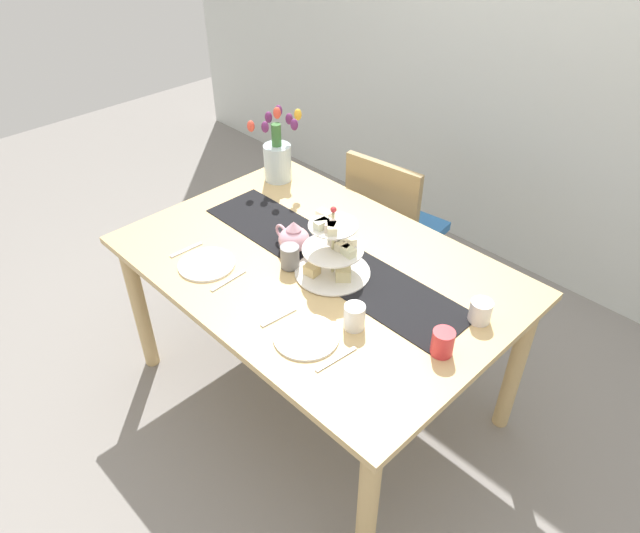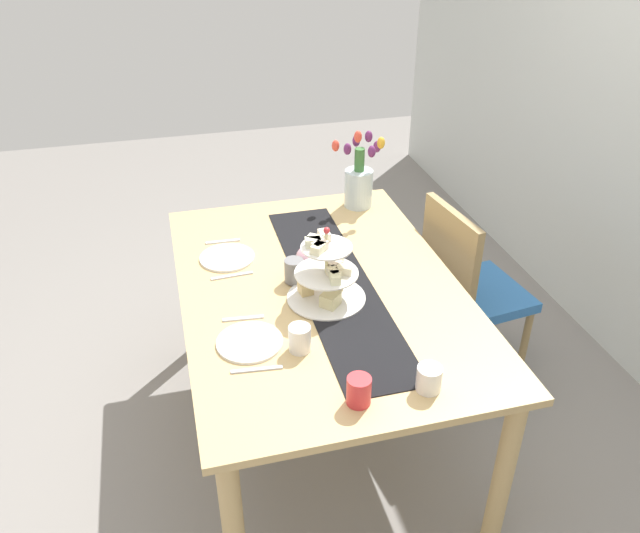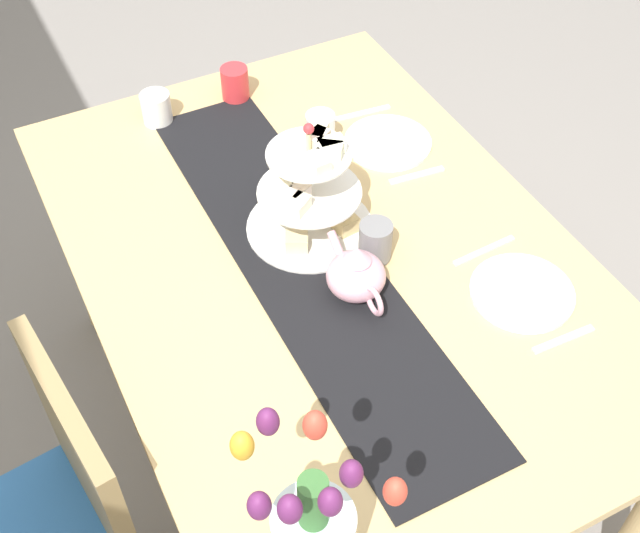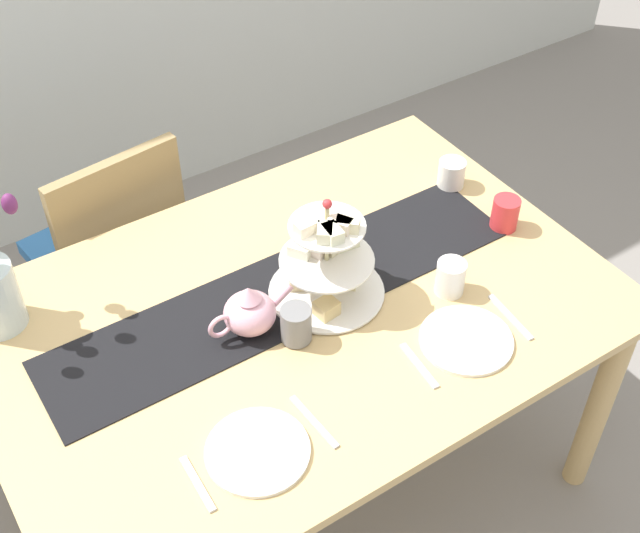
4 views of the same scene
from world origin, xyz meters
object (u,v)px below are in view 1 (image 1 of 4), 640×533
object	(u,v)px
chair_left	(391,225)
fork_right	(279,317)
tulip_vase	(278,155)
cream_jug	(480,311)
dining_table	(317,283)
tiered_cake_stand	(333,251)
knife_right	(336,359)
mug_orange	(443,343)
knife_left	(229,281)
mug_white_text	(354,317)
teapot	(294,238)
mug_grey	(290,257)
dinner_plate_left	(207,264)
fork_left	(186,250)
dinner_plate_right	(306,337)

from	to	relation	value
chair_left	fork_right	xyz separation A→B (m)	(0.36, -1.09, 0.27)
tulip_vase	cream_jug	size ratio (longest dim) A/B	4.65
dining_table	tiered_cake_stand	xyz separation A→B (m)	(0.09, -0.00, 0.21)
knife_right	fork_right	bearing A→B (deg)	180.00
knife_right	mug_orange	distance (m)	0.36
knife_left	mug_white_text	world-z (taller)	mug_white_text
knife_left	mug_orange	size ratio (longest dim) A/B	1.79
cream_jug	mug_white_text	world-z (taller)	mug_white_text
tiered_cake_stand	teapot	size ratio (longest dim) A/B	1.28
mug_grey	cream_jug	bearing A→B (deg)	20.90
dinner_plate_left	fork_left	bearing A→B (deg)	180.00
dining_table	mug_white_text	xyz separation A→B (m)	(0.36, -0.17, 0.15)
dining_table	knife_left	world-z (taller)	knife_left
tiered_cake_stand	mug_white_text	size ratio (longest dim) A/B	3.20
tiered_cake_stand	cream_jug	size ratio (longest dim) A/B	3.58
fork_right	mug_grey	size ratio (longest dim) A/B	1.58
teapot	tulip_vase	distance (m)	0.63
teapot	fork_right	distance (m)	0.43
tulip_vase	cream_jug	distance (m)	1.31
tulip_vase	fork_right	size ratio (longest dim) A/B	2.64
tulip_vase	dinner_plate_left	distance (m)	0.78
mug_orange	fork_right	bearing A→B (deg)	-151.81
dining_table	mug_orange	size ratio (longest dim) A/B	16.70
chair_left	fork_right	distance (m)	1.18
tulip_vase	dinner_plate_right	size ratio (longest dim) A/B	1.72
cream_jug	mug_grey	bearing A→B (deg)	-159.10
mug_grey	mug_orange	world-z (taller)	mug_grey
tulip_vase	knife_right	bearing A→B (deg)	-32.54
chair_left	mug_white_text	distance (m)	1.14
knife_right	mug_grey	bearing A→B (deg)	154.32
tiered_cake_stand	mug_grey	size ratio (longest dim) A/B	3.20
knife_left	fork_right	size ratio (longest dim) A/B	1.13
knife_right	tulip_vase	bearing A→B (deg)	147.46
dinner_plate_left	mug_grey	world-z (taller)	mug_grey
dinner_plate_right	mug_orange	xyz separation A→B (m)	(0.37, 0.28, 0.04)
tiered_cake_stand	knife_right	world-z (taller)	tiered_cake_stand
chair_left	tiered_cake_stand	bearing A→B (deg)	-67.64
fork_right	cream_jug	bearing A→B (deg)	44.57
teapot	mug_grey	size ratio (longest dim) A/B	2.51
knife_left	knife_right	size ratio (longest dim) A/B	1.00
teapot	mug_orange	distance (m)	0.79
fork_right	mug_white_text	distance (m)	0.28
tulip_vase	fork_left	size ratio (longest dim) A/B	2.64
mug_orange	dining_table	bearing A→B (deg)	175.67
tulip_vase	cream_jug	xyz separation A→B (m)	(1.30, -0.18, -0.09)
chair_left	tulip_vase	bearing A→B (deg)	-135.90
dinner_plate_right	tiered_cake_stand	bearing A→B (deg)	120.51
dinner_plate_left	fork_right	size ratio (longest dim) A/B	1.53
mug_grey	mug_white_text	bearing A→B (deg)	-10.03
dining_table	fork_left	bearing A→B (deg)	-144.01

